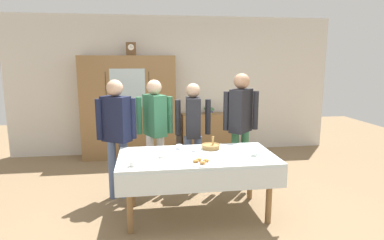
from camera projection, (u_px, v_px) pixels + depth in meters
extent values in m
plane|color=#846B4C|center=(194.00, 206.00, 4.18)|extent=(12.00, 12.00, 0.00)
cube|color=silver|center=(174.00, 86.00, 6.51)|extent=(6.40, 0.10, 2.70)
cylinder|color=olive|center=(130.00, 202.00, 3.48)|extent=(0.07, 0.07, 0.72)
cylinder|color=olive|center=(269.00, 193.00, 3.70)|extent=(0.07, 0.07, 0.72)
cylinder|color=olive|center=(132.00, 179.00, 4.13)|extent=(0.07, 0.07, 0.72)
cylinder|color=olive|center=(250.00, 173.00, 4.36)|extent=(0.07, 0.07, 0.72)
cube|color=silver|center=(197.00, 156.00, 3.85)|extent=(1.85, 0.95, 0.03)
cube|color=silver|center=(204.00, 182.00, 3.41)|extent=(1.85, 0.01, 0.24)
cube|color=olive|center=(129.00, 107.00, 6.16)|extent=(1.75, 0.45, 1.94)
cube|color=silver|center=(128.00, 88.00, 5.87)|extent=(0.63, 0.01, 0.70)
cube|color=black|center=(107.00, 115.00, 5.90)|extent=(0.01, 0.01, 1.55)
cube|color=black|center=(150.00, 114.00, 6.01)|extent=(0.01, 0.01, 1.55)
cube|color=brown|center=(131.00, 49.00, 5.97)|extent=(0.18, 0.10, 0.24)
cylinder|color=white|center=(131.00, 47.00, 5.92)|extent=(0.11, 0.01, 0.11)
cube|color=black|center=(131.00, 46.00, 5.91)|extent=(0.00, 0.00, 0.04)
cube|color=black|center=(132.00, 47.00, 5.91)|extent=(0.05, 0.00, 0.00)
cube|color=olive|center=(209.00, 133.00, 6.54)|extent=(1.08, 0.35, 0.80)
cube|color=#B29333|center=(209.00, 113.00, 6.46)|extent=(0.12, 0.21, 0.03)
cube|color=#664C7A|center=(209.00, 112.00, 6.46)|extent=(0.16, 0.19, 0.02)
cube|color=#2D5184|center=(209.00, 111.00, 6.45)|extent=(0.13, 0.19, 0.03)
cube|color=#3D754C|center=(209.00, 109.00, 6.45)|extent=(0.17, 0.22, 0.04)
cylinder|color=white|center=(196.00, 152.00, 3.97)|extent=(0.13, 0.13, 0.01)
cylinder|color=white|center=(196.00, 149.00, 3.96)|extent=(0.08, 0.08, 0.05)
torus|color=white|center=(199.00, 149.00, 3.97)|extent=(0.04, 0.01, 0.04)
cylinder|color=white|center=(162.00, 158.00, 3.73)|extent=(0.13, 0.13, 0.01)
cylinder|color=white|center=(162.00, 155.00, 3.72)|extent=(0.08, 0.08, 0.05)
torus|color=white|center=(165.00, 155.00, 3.73)|extent=(0.04, 0.01, 0.04)
cylinder|color=white|center=(179.00, 149.00, 4.09)|extent=(0.13, 0.13, 0.01)
cylinder|color=white|center=(179.00, 147.00, 4.08)|extent=(0.08, 0.08, 0.05)
torus|color=white|center=(182.00, 146.00, 4.08)|extent=(0.04, 0.01, 0.04)
cylinder|color=white|center=(133.00, 166.00, 3.43)|extent=(0.13, 0.13, 0.01)
cylinder|color=white|center=(133.00, 163.00, 3.42)|extent=(0.08, 0.08, 0.05)
torus|color=white|center=(136.00, 163.00, 3.42)|extent=(0.04, 0.01, 0.04)
cylinder|color=#47230F|center=(133.00, 162.00, 3.42)|extent=(0.06, 0.06, 0.01)
cylinder|color=silver|center=(254.00, 156.00, 3.80)|extent=(0.13, 0.13, 0.01)
cylinder|color=silver|center=(254.00, 153.00, 3.79)|extent=(0.08, 0.08, 0.05)
torus|color=silver|center=(258.00, 153.00, 3.80)|extent=(0.04, 0.01, 0.04)
cylinder|color=#9E7542|center=(211.00, 147.00, 4.11)|extent=(0.22, 0.22, 0.05)
torus|color=#9E7542|center=(211.00, 145.00, 4.10)|extent=(0.24, 0.24, 0.02)
cylinder|color=tan|center=(213.00, 141.00, 4.08)|extent=(0.02, 0.02, 0.12)
cylinder|color=tan|center=(213.00, 141.00, 4.10)|extent=(0.02, 0.02, 0.12)
cylinder|color=tan|center=(213.00, 141.00, 4.11)|extent=(0.02, 0.03, 0.12)
cylinder|color=white|center=(201.00, 163.00, 3.53)|extent=(0.28, 0.28, 0.01)
ellipsoid|color=#BC7F3D|center=(206.00, 160.00, 3.55)|extent=(0.07, 0.05, 0.04)
ellipsoid|color=#BC7F3D|center=(199.00, 159.00, 3.58)|extent=(0.07, 0.05, 0.04)
ellipsoid|color=#BC7F3D|center=(196.00, 161.00, 3.52)|extent=(0.07, 0.05, 0.04)
ellipsoid|color=#BC7F3D|center=(203.00, 163.00, 3.47)|extent=(0.07, 0.05, 0.04)
cube|color=silver|center=(140.00, 158.00, 3.73)|extent=(0.10, 0.01, 0.00)
ellipsoid|color=silver|center=(144.00, 157.00, 3.74)|extent=(0.03, 0.02, 0.01)
cube|color=silver|center=(237.00, 156.00, 3.81)|extent=(0.10, 0.01, 0.00)
ellipsoid|color=silver|center=(242.00, 155.00, 3.82)|extent=(0.03, 0.02, 0.01)
cube|color=silver|center=(155.00, 149.00, 4.09)|extent=(0.10, 0.01, 0.00)
ellipsoid|color=silver|center=(159.00, 149.00, 4.10)|extent=(0.03, 0.02, 0.01)
cylinder|color=slate|center=(188.00, 162.00, 4.79)|extent=(0.11, 0.11, 0.76)
cylinder|color=slate|center=(198.00, 161.00, 4.81)|extent=(0.11, 0.11, 0.76)
cube|color=#232328|center=(193.00, 117.00, 4.68)|extent=(0.23, 0.38, 0.57)
sphere|color=tan|center=(193.00, 90.00, 4.60)|extent=(0.21, 0.21, 0.21)
cylinder|color=#232328|center=(178.00, 118.00, 4.64)|extent=(0.08, 0.08, 0.51)
cylinder|color=#232328|center=(208.00, 117.00, 4.71)|extent=(0.08, 0.08, 0.51)
cylinder|color=#33704C|center=(235.00, 159.00, 4.79)|extent=(0.11, 0.11, 0.83)
cylinder|color=#33704C|center=(244.00, 159.00, 4.81)|extent=(0.11, 0.11, 0.83)
cube|color=#232328|center=(241.00, 111.00, 4.67)|extent=(0.39, 0.40, 0.62)
sphere|color=tan|center=(242.00, 81.00, 4.59)|extent=(0.22, 0.22, 0.22)
cylinder|color=#232328|center=(226.00, 111.00, 4.63)|extent=(0.08, 0.08, 0.56)
cylinder|color=#232328|center=(256.00, 110.00, 4.70)|extent=(0.08, 0.08, 0.56)
cylinder|color=slate|center=(113.00, 170.00, 4.37)|extent=(0.11, 0.11, 0.80)
cylinder|color=slate|center=(124.00, 169.00, 4.39)|extent=(0.11, 0.11, 0.80)
cube|color=#191E38|center=(116.00, 119.00, 4.25)|extent=(0.41, 0.36, 0.60)
sphere|color=tan|center=(115.00, 88.00, 4.18)|extent=(0.22, 0.22, 0.22)
cylinder|color=#191E38|center=(99.00, 119.00, 4.22)|extent=(0.08, 0.08, 0.54)
cylinder|color=#191E38|center=(133.00, 119.00, 4.28)|extent=(0.08, 0.08, 0.54)
cylinder|color=silver|center=(150.00, 162.00, 4.74)|extent=(0.11, 0.11, 0.79)
cylinder|color=silver|center=(161.00, 161.00, 4.76)|extent=(0.11, 0.11, 0.79)
cube|color=#33704C|center=(155.00, 115.00, 4.62)|extent=(0.34, 0.41, 0.59)
sphere|color=#DBB293|center=(154.00, 87.00, 4.55)|extent=(0.21, 0.21, 0.21)
cylinder|color=#33704C|center=(139.00, 116.00, 4.59)|extent=(0.08, 0.08, 0.53)
cylinder|color=#33704C|center=(170.00, 115.00, 4.65)|extent=(0.08, 0.08, 0.53)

